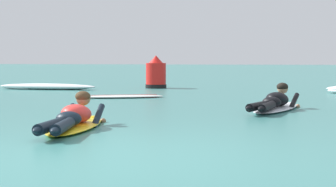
% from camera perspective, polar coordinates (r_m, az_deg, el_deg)
% --- Properties ---
extents(ground_plane, '(120.00, 120.00, 0.00)m').
position_cam_1_polar(ground_plane, '(15.57, 4.71, -0.02)').
color(ground_plane, '#387A75').
extents(surfer_near, '(0.75, 2.54, 0.55)m').
position_cam_1_polar(surfer_near, '(7.96, -9.23, -2.51)').
color(surfer_near, yellow).
rests_on(surfer_near, ground).
extents(surfer_far, '(1.09, 2.58, 0.55)m').
position_cam_1_polar(surfer_far, '(10.79, 10.47, -0.94)').
color(surfer_far, silver).
rests_on(surfer_far, ground).
extents(drifting_surfboard, '(2.05, 1.23, 0.16)m').
position_cam_1_polar(drifting_surfboard, '(13.97, -4.60, -0.29)').
color(drifting_surfboard, white).
rests_on(drifting_surfboard, ground).
extents(whitewater_mid_left, '(3.11, 0.70, 0.18)m').
position_cam_1_polar(whitewater_mid_left, '(17.92, -11.77, 0.66)').
color(whitewater_mid_left, white).
rests_on(whitewater_mid_left, ground).
extents(channel_marker_buoy, '(0.66, 0.66, 1.03)m').
position_cam_1_polar(channel_marker_buoy, '(18.27, -1.19, 1.82)').
color(channel_marker_buoy, red).
rests_on(channel_marker_buoy, ground).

